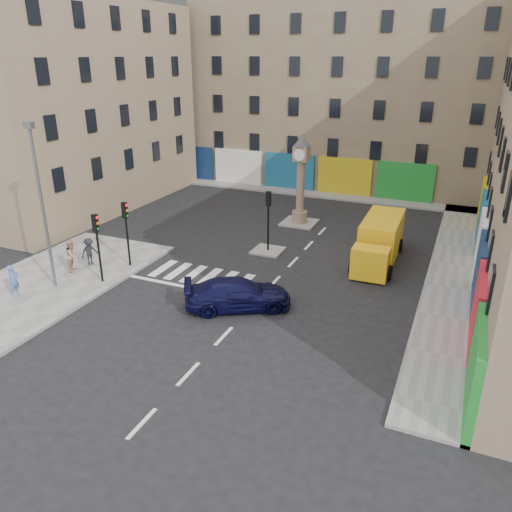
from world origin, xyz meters
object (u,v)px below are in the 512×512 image
Objects in this scene: navy_sedan at (238,294)px; yellow_van at (379,241)px; traffic_light_island at (268,211)px; pedestrian_tan at (72,255)px; traffic_light_left_far at (126,224)px; lamp_post at (41,199)px; pedestrian_dark at (90,252)px; traffic_light_left_near at (97,237)px; pedestrian_blue at (13,281)px; clock_pillar at (301,175)px.

navy_sedan is 10.08m from yellow_van.
traffic_light_island is 2.09× the size of pedestrian_tan.
traffic_light_left_far is 0.45× the size of lamp_post.
yellow_van reaches higher than pedestrian_dark.
pedestrian_blue is at bearing -132.16° from traffic_light_left_near.
lamp_post is 4.84m from pedestrian_dark.
pedestrian_blue is (-15.59, -12.23, -0.24)m from yellow_van.
lamp_post is 5.19× the size of pedestrian_dark.
navy_sedan is (1.46, -13.39, -2.82)m from clock_pillar.
pedestrian_tan reaches higher than pedestrian_dark.
lamp_post is (-1.90, -3.80, 2.17)m from traffic_light_left_far.
pedestrian_tan is 1.06m from pedestrian_dark.
lamp_post is 18.42m from yellow_van.
pedestrian_dark is at bearing -124.37° from clock_pillar.
clock_pillar is at bearing -51.62° from pedestrian_tan.
pedestrian_blue is (-10.56, -3.51, 0.24)m from navy_sedan.
yellow_van is at bearing 35.55° from traffic_light_left_near.
navy_sedan is at bearing -121.23° from yellow_van.
clock_pillar is at bearing 65.45° from traffic_light_left_near.
yellow_van is 4.20× the size of pedestrian_dark.
lamp_post reaches higher than traffic_light_left_near.
traffic_light_left_near is at bearing -121.04° from pedestrian_tan.
pedestrian_dark is at bearing -157.61° from traffic_light_left_far.
pedestrian_tan is at bearing -8.90° from pedestrian_blue.
traffic_light_left_far is at bearing 90.00° from traffic_light_left_near.
clock_pillar is (6.30, 13.80, 0.93)m from traffic_light_left_near.
pedestrian_blue is at bearing -129.88° from traffic_light_island.
traffic_light_island is 10.58m from pedestrian_dark.
lamp_post is at bearing -143.62° from traffic_light_left_near.
pedestrian_tan is at bearing -140.13° from traffic_light_island.
traffic_light_left_near is 3.08m from pedestrian_dark.
traffic_light_left_near is at bearing -128.93° from traffic_light_island.
traffic_light_island is at bearing -35.54° from pedestrian_dark.
traffic_light_left_far is 8.23m from navy_sedan.
traffic_light_left_far is 4.77m from lamp_post.
lamp_post is (-1.90, -1.40, 2.17)m from traffic_light_left_near.
traffic_light_island is at bearing 51.07° from traffic_light_left_near.
yellow_van is at bearing -78.84° from pedestrian_tan.
navy_sedan is (7.76, -1.99, -1.89)m from traffic_light_left_far.
lamp_post is at bearing -145.62° from yellow_van.
traffic_light_left_near reaches higher than yellow_van.
pedestrian_blue is (-2.81, -3.10, -1.65)m from traffic_light_left_near.
clock_pillar is 3.81× the size of pedestrian_dark.
yellow_van is at bearing 27.79° from traffic_light_left_far.
navy_sedan is (1.46, -7.39, -1.86)m from traffic_light_island.
pedestrian_blue reaches higher than pedestrian_dark.
traffic_light_left_near is at bearing -108.90° from pedestrian_dark.
clock_pillar is at bearing -24.02° from navy_sedan.
lamp_post reaches higher than pedestrian_dark.
yellow_van is 16.69m from pedestrian_dark.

